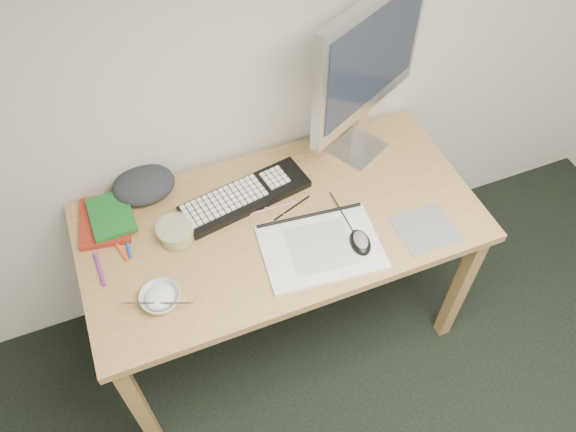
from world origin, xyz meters
name	(u,v)px	position (x,y,z in m)	size (l,w,h in m)	color
desk	(281,234)	(-0.09, 1.43, 0.67)	(1.40, 0.70, 0.75)	tan
mousepad	(425,229)	(0.36, 1.21, 0.75)	(0.20, 0.18, 0.00)	slate
sketchpad	(321,247)	(-0.01, 1.27, 0.76)	(0.40, 0.28, 0.01)	silver
keyboard	(245,196)	(-0.18, 1.57, 0.76)	(0.47, 0.15, 0.03)	black
monitor	(369,62)	(0.31, 1.65, 1.15)	(0.51, 0.29, 0.65)	silver
mouse	(361,240)	(0.11, 1.23, 0.78)	(0.07, 0.11, 0.04)	black
rice_bowl	(160,298)	(-0.56, 1.27, 0.77)	(0.13, 0.13, 0.04)	silver
chopsticks	(158,303)	(-0.57, 1.24, 0.79)	(0.02, 0.02, 0.21)	silver
fruit_tub	(176,232)	(-0.45, 1.49, 0.78)	(0.13, 0.13, 0.06)	#D5CF4B
book_red	(105,220)	(-0.67, 1.65, 0.76)	(0.17, 0.22, 0.02)	maroon
book_green	(111,215)	(-0.64, 1.65, 0.78)	(0.14, 0.20, 0.02)	#196423
cloth_lump	(144,185)	(-0.51, 1.74, 0.79)	(0.19, 0.16, 0.08)	#24252B
pencil_pink	(269,209)	(-0.12, 1.49, 0.75)	(0.01, 0.01, 0.20)	pink
pencil_tan	(270,209)	(-0.11, 1.49, 0.75)	(0.01, 0.01, 0.16)	tan
pencil_black	(292,208)	(-0.04, 1.47, 0.75)	(0.01, 0.01, 0.17)	black
marker_blue	(127,242)	(-0.62, 1.53, 0.76)	(0.01, 0.01, 0.13)	#214AB3
marker_orange	(118,247)	(-0.65, 1.52, 0.76)	(0.01, 0.01, 0.14)	orange
marker_purple	(100,269)	(-0.72, 1.45, 0.76)	(0.01, 0.01, 0.14)	purple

